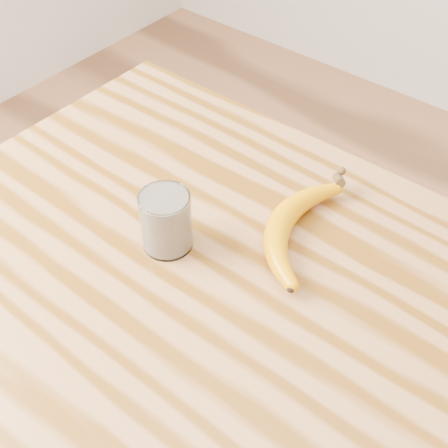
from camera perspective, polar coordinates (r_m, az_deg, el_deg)
The scene contains 4 objects.
room at distance 0.55m, azimuth 5.14°, elevation 19.27°, with size 4.04×4.04×2.70m.
table at distance 0.95m, azimuth 2.88°, elevation -13.97°, with size 1.20×0.80×0.90m.
smoothie_glass at distance 0.91m, azimuth -5.32°, elevation 0.30°, with size 0.08×0.08×0.10m.
banana at distance 0.95m, azimuth 5.12°, elevation 0.07°, with size 0.12×0.33×0.04m, color #D58800, non-canonical shape.
Camera 1 is at (0.28, -0.41, 1.59)m, focal length 50.00 mm.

